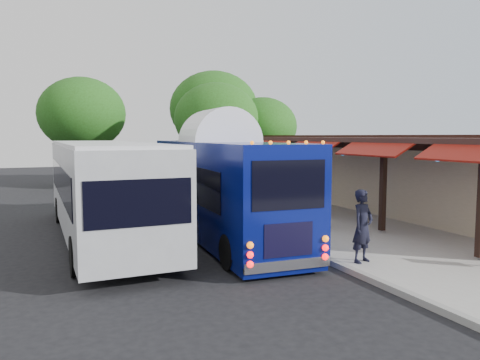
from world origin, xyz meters
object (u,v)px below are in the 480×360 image
city_bus (102,186)px  ped_c (286,208)px  ped_b (321,204)px  coach_bus (219,182)px  ped_d (315,194)px  ped_a (363,226)px

city_bus → ped_c: size_ratio=7.68×
ped_b → ped_c: 1.50m
coach_bus → ped_d: coach_bus is taller
ped_b → ped_d: bearing=-131.9°
city_bus → ped_b: city_bus is taller
ped_c → ped_d: 3.34m
ped_b → coach_bus: bearing=-26.8°
city_bus → ped_a: size_ratio=6.30×
ped_c → ped_d: (2.58, 2.12, 0.14)m
ped_b → ped_d: 2.40m
city_bus → ped_c: (6.14, -1.96, -0.88)m
coach_bus → ped_a: coach_bus is taller
city_bus → ped_d: (8.72, 0.15, -0.75)m
ped_d → ped_a: bearing=98.9°
coach_bus → ped_a: size_ratio=5.74×
ped_a → ped_b: (1.66, 4.57, -0.12)m
ped_b → ped_c: size_ratio=1.07×
ped_c → coach_bus: bearing=-19.9°
ped_a → ped_c: size_ratio=1.22×
coach_bus → ped_b: (3.77, -0.77, -0.91)m
coach_bus → ped_d: size_ratio=5.98×
city_bus → coach_bus: bearing=-18.2°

